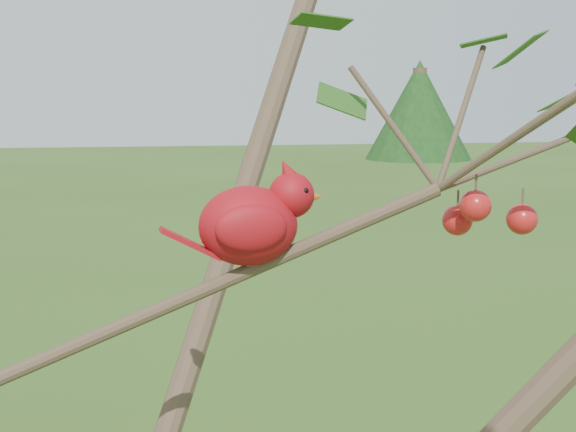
% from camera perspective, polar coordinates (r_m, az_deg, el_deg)
% --- Properties ---
extents(cardinal, '(0.20, 0.11, 0.14)m').
position_cam_1_polar(cardinal, '(0.97, -2.46, -0.37)').
color(cardinal, '#A20D15').
rests_on(cardinal, ground).
extents(distant_trees, '(36.49, 16.49, 3.84)m').
position_cam_1_polar(distant_trees, '(25.16, -11.11, 6.63)').
color(distant_trees, '#443124').
rests_on(distant_trees, ground).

